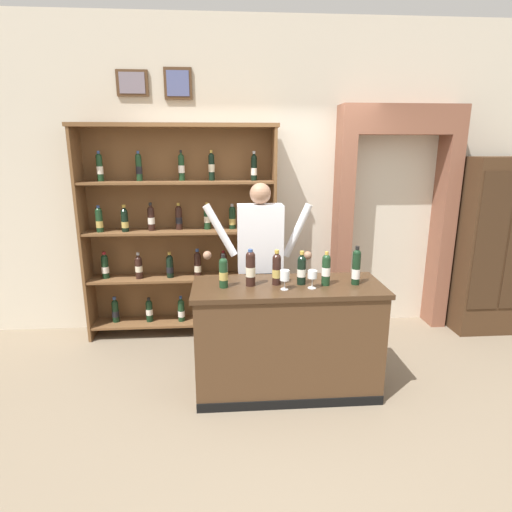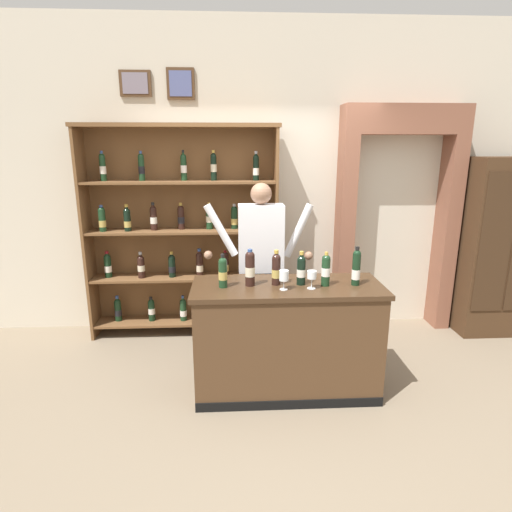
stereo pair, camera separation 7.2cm
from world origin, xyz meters
name	(u,v)px [view 2 (the right image)]	position (x,y,z in m)	size (l,w,h in m)	color
ground_plane	(266,390)	(0.00, 0.00, -0.01)	(14.00, 14.00, 0.02)	#7A6B56
back_wall	(257,181)	(0.00, 1.52, 1.69)	(12.00, 0.19, 3.37)	beige
wine_shelf	(183,229)	(-0.82, 1.26, 1.20)	(2.08, 0.35, 2.28)	brown
archway_doorway	(394,206)	(1.55, 1.39, 1.41)	(1.33, 0.45, 2.49)	brown
side_cabinet	(497,248)	(2.63, 1.10, 0.98)	(0.76, 0.48, 1.95)	#422B19
tasting_counter	(287,339)	(0.17, 0.00, 0.48)	(1.57, 0.62, 0.96)	#4C331E
shopkeeper	(261,254)	(-0.01, 0.57, 1.08)	(1.03, 0.22, 1.74)	#2D3347
tasting_bottle_brunello	(223,272)	(-0.36, -0.02, 1.09)	(0.07, 0.07, 0.28)	#19381E
tasting_bottle_grappa	(250,268)	(-0.14, 0.01, 1.11)	(0.08, 0.08, 0.30)	black
tasting_bottle_riserva	(276,269)	(0.08, 0.02, 1.09)	(0.07, 0.07, 0.29)	black
tasting_bottle_chianti	(301,269)	(0.28, 0.01, 1.09)	(0.07, 0.07, 0.28)	black
tasting_bottle_vin_santo	(326,269)	(0.47, -0.03, 1.10)	(0.07, 0.07, 0.28)	#19381E
tasting_bottle_bianco	(356,268)	(0.72, -0.03, 1.11)	(0.07, 0.07, 0.32)	black
wine_glass_right	(284,277)	(0.12, -0.11, 1.07)	(0.07, 0.07, 0.16)	silver
wine_glass_center	(312,276)	(0.35, -0.10, 1.07)	(0.07, 0.07, 0.15)	silver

